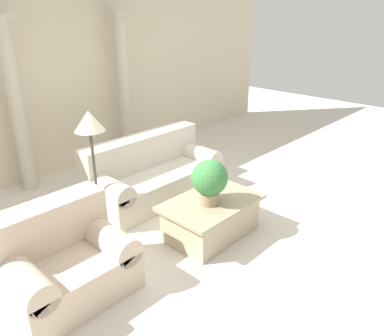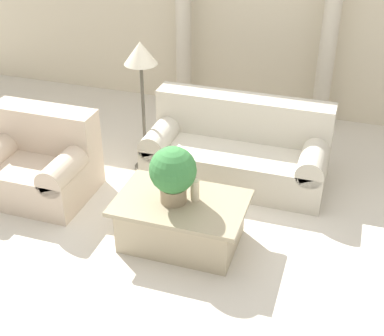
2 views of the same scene
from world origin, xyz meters
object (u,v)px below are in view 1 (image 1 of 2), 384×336
sofa_long (153,174)px  floor_lamp (90,131)px  potted_plant (210,180)px  loveseat (64,260)px  coffee_table (211,217)px

sofa_long → floor_lamp: size_ratio=1.30×
sofa_long → potted_plant: potted_plant is taller
sofa_long → loveseat: size_ratio=1.73×
coffee_table → loveseat: bearing=167.9°
loveseat → potted_plant: potted_plant is taller
sofa_long → loveseat: same height
potted_plant → sofa_long: bearing=78.4°
sofa_long → loveseat: bearing=-154.0°
floor_lamp → potted_plant: bearing=-56.7°
floor_lamp → sofa_long: bearing=9.1°
sofa_long → coffee_table: size_ratio=1.65×
coffee_table → floor_lamp: bearing=125.7°
sofa_long → potted_plant: (-0.27, -1.30, 0.41)m
sofa_long → potted_plant: size_ratio=3.64×
floor_lamp → coffee_table: bearing=-54.3°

